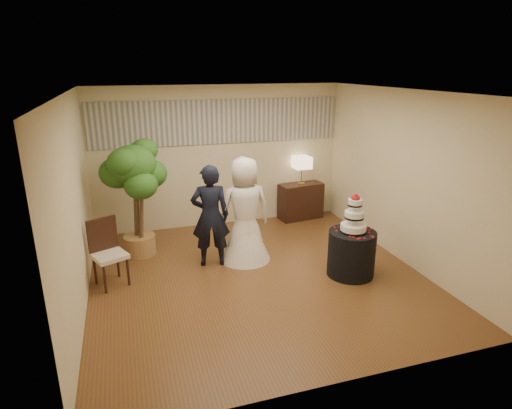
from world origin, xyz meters
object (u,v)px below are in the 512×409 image
object	(u,v)px
wedding_cake	(354,213)
ficus_tree	(136,199)
bride	(245,210)
side_chair	(110,254)
cake_table	(351,253)
groom	(210,216)
console	(301,201)
table_lamp	(302,170)

from	to	relation	value
wedding_cake	ficus_tree	bearing A→B (deg)	150.37
bride	side_chair	distance (m)	2.20
ficus_tree	side_chair	xyz separation A→B (m)	(-0.46, -1.01, -0.51)
wedding_cake	cake_table	bearing A→B (deg)	0.00
groom	cake_table	distance (m)	2.30
console	ficus_tree	distance (m)	3.56
wedding_cake	groom	bearing A→B (deg)	153.02
ficus_tree	table_lamp	bearing A→B (deg)	14.52
bride	table_lamp	xyz separation A→B (m)	(1.70, 1.60, 0.17)
side_chair	cake_table	bearing A→B (deg)	-35.86
bride	wedding_cake	bearing A→B (deg)	141.36
cake_table	console	xyz separation A→B (m)	(0.27, 2.65, 0.02)
bride	side_chair	size ratio (longest dim) A/B	1.75
table_lamp	ficus_tree	xyz separation A→B (m)	(-3.39, -0.88, -0.04)
groom	cake_table	size ratio (longest dim) A/B	2.31
groom	bride	distance (m)	0.58
groom	ficus_tree	bearing A→B (deg)	-24.87
groom	bride	bearing A→B (deg)	-167.94
wedding_cake	console	bearing A→B (deg)	84.15
cake_table	console	bearing A→B (deg)	84.15
cake_table	ficus_tree	world-z (taller)	ficus_tree
groom	wedding_cake	world-z (taller)	groom
groom	side_chair	size ratio (longest dim) A/B	1.67
groom	table_lamp	distance (m)	2.81
console	ficus_tree	bearing A→B (deg)	-173.07
cake_table	wedding_cake	world-z (taller)	wedding_cake
cake_table	wedding_cake	distance (m)	0.66
bride	console	size ratio (longest dim) A/B	1.92
table_lamp	wedding_cake	bearing A→B (deg)	-95.85
groom	bride	size ratio (longest dim) A/B	0.96
groom	bride	world-z (taller)	bride
console	groom	bearing A→B (deg)	-151.94
wedding_cake	side_chair	size ratio (longest dim) A/B	0.60
ficus_tree	side_chair	size ratio (longest dim) A/B	2.01
bride	cake_table	bearing A→B (deg)	141.36
groom	wedding_cake	bearing A→B (deg)	162.22
wedding_cake	bride	bearing A→B (deg)	143.60
bride	cake_table	xyz separation A→B (m)	(1.42, -1.05, -0.52)
groom	console	bearing A→B (deg)	-135.15
bride	wedding_cake	size ratio (longest dim) A/B	2.92
cake_table	wedding_cake	bearing A→B (deg)	0.00
cake_table	ficus_tree	distance (m)	3.65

